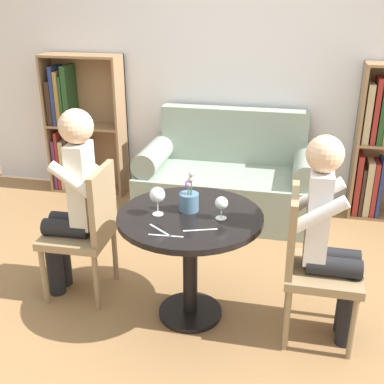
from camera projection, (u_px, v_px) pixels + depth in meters
ground_plane at (190, 314)px, 3.07m from camera, size 16.00×16.00×0.00m
back_wall at (239, 57)px, 4.34m from camera, size 5.20×0.05×2.70m
round_table at (190, 238)px, 2.86m from camera, size 0.86×0.86×0.70m
couch at (228, 181)px, 4.35m from camera, size 1.57×0.80×0.92m
bookshelf_left at (78, 130)px, 4.79m from camera, size 0.76×0.28×1.36m
chair_left at (88, 227)px, 3.11m from camera, size 0.43×0.43×0.90m
chair_right at (311, 260)px, 2.72m from camera, size 0.42×0.42×0.90m
person_left at (72, 199)px, 3.05m from camera, size 0.43×0.35×1.27m
person_right at (330, 237)px, 2.64m from camera, size 0.42×0.34×1.23m
wine_glass_left at (157, 195)px, 2.75m from camera, size 0.09×0.09×0.17m
wine_glass_right at (221, 204)px, 2.71m from camera, size 0.08×0.08×0.13m
flower_vase at (189, 199)px, 2.82m from camera, size 0.12×0.12×0.26m
knife_left_setting at (166, 236)px, 2.55m from camera, size 0.19×0.02×0.00m
fork_left_setting at (160, 230)px, 2.61m from camera, size 0.16×0.12×0.00m
knife_right_setting at (200, 230)px, 2.61m from camera, size 0.18×0.08×0.00m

